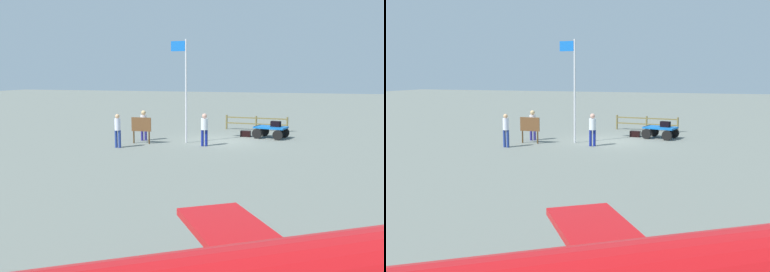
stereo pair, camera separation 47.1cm
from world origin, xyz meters
TOP-DOWN VIEW (x-y plane):
  - ground_plane at (0.00, 0.00)m, footprint 120.00×120.00m
  - luggage_cart at (-2.55, -1.84)m, footprint 2.07×1.69m
  - suitcase_dark at (-2.84, -1.83)m, footprint 0.61×0.45m
  - suitcase_navy at (-1.08, -1.98)m, footprint 0.60×0.37m
  - worker_lead at (0.40, 1.94)m, footprint 0.44×0.44m
  - worker_trailing at (4.12, 1.13)m, footprint 0.47×0.47m
  - worker_supervisor at (4.46, 3.65)m, footprint 0.34×0.33m
  - flagpole at (1.70, 1.21)m, footprint 0.90×0.10m
  - signboard at (3.83, 2.14)m, footprint 1.10×0.11m
  - wooden_fence at (-1.26, -4.89)m, footprint 4.14×0.41m

SIDE VIEW (x-z plane):
  - ground_plane at x=0.00m, z-range 0.00..0.00m
  - suitcase_navy at x=-1.08m, z-range 0.00..0.35m
  - luggage_cart at x=-2.55m, z-range 0.14..0.82m
  - wooden_fence at x=-1.26m, z-range 0.08..1.04m
  - suitcase_dark at x=-2.84m, z-range 0.68..1.00m
  - signboard at x=3.83m, z-range 0.23..1.63m
  - worker_supervisor at x=4.46m, z-range 0.12..1.82m
  - worker_trailing at x=4.12m, z-range 0.16..1.85m
  - worker_lead at x=0.40m, z-range 0.16..1.85m
  - flagpole at x=1.70m, z-range 0.45..5.96m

